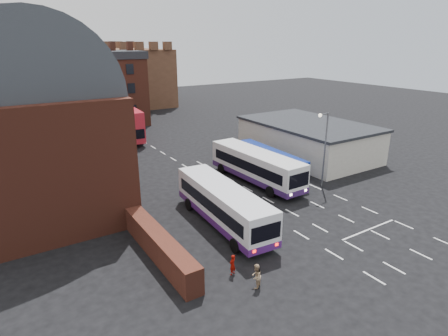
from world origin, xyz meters
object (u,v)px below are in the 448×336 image
pedestrian_red (232,265)px  pedestrian_beige (256,276)px  street_lamp (324,143)px  bus_white_outbound (223,203)px  bus_white_inbound (256,164)px  bus_red_double (125,122)px  bus_blue (268,161)px

pedestrian_red → pedestrian_beige: (0.44, -1.84, 0.09)m
street_lamp → pedestrian_red: 17.61m
pedestrian_beige → pedestrian_red: bearing=-111.4°
bus_white_outbound → bus_white_inbound: 9.84m
street_lamp → pedestrian_red: (-15.48, -7.46, -3.85)m
street_lamp → pedestrian_red: bearing=-154.3°
bus_white_inbound → pedestrian_red: 16.29m
bus_white_outbound → pedestrian_beige: (-2.69, -7.85, -1.09)m
bus_white_outbound → bus_red_double: bus_red_double is taller
bus_blue → bus_red_double: size_ratio=0.86×
bus_white_outbound → bus_red_double: (2.38, 30.65, 0.66)m
pedestrian_red → pedestrian_beige: size_ratio=0.89×
bus_white_outbound → pedestrian_red: (-3.13, -6.01, -1.18)m
street_lamp → pedestrian_beige: street_lamp is taller
bus_white_inbound → street_lamp: street_lamp is taller
bus_white_outbound → bus_blue: bearing=38.1°
bus_white_inbound → street_lamp: bearing=132.9°
bus_white_outbound → pedestrian_beige: 8.37m
bus_white_inbound → bus_red_double: size_ratio=1.00×
bus_white_outbound → bus_blue: bus_white_outbound is taller
pedestrian_red → bus_blue: bearing=-157.5°
bus_blue → bus_red_double: 24.98m
bus_blue → bus_red_double: (-7.63, 23.77, 0.86)m
street_lamp → bus_red_double: bearing=108.8°
pedestrian_red → bus_white_outbound: bearing=-139.5°
bus_white_outbound → street_lamp: 12.72m
bus_blue → street_lamp: size_ratio=1.39×
bus_blue → pedestrian_beige: (-12.70, -14.73, -0.89)m
bus_white_outbound → street_lamp: street_lamp is taller
bus_white_inbound → pedestrian_beige: 17.42m
pedestrian_beige → bus_white_outbound: bearing=-143.7°
bus_blue → pedestrian_beige: 19.47m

